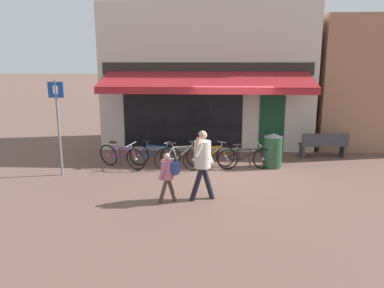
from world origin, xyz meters
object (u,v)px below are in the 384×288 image
(bicycle_black, at_px, (245,158))
(pedestrian_adult, at_px, (202,158))
(bicycle_orange, at_px, (210,157))
(parking_sign, at_px, (58,118))
(bicycle_purple, at_px, (122,156))
(bicycle_blue, at_px, (154,155))
(bicycle_silver, at_px, (181,157))
(park_bench, at_px, (324,145))
(pedestrian_child, at_px, (168,172))
(litter_bin, at_px, (273,150))

(bicycle_black, height_order, pedestrian_adult, pedestrian_adult)
(bicycle_orange, distance_m, parking_sign, 4.59)
(bicycle_purple, height_order, bicycle_blue, bicycle_purple)
(bicycle_orange, height_order, pedestrian_adult, pedestrian_adult)
(bicycle_silver, xyz_separation_m, parking_sign, (-3.41, -0.91, 1.31))
(bicycle_purple, relative_size, bicycle_blue, 0.97)
(bicycle_orange, distance_m, park_bench, 4.20)
(pedestrian_child, bearing_deg, litter_bin, -126.67)
(bicycle_silver, height_order, pedestrian_child, pedestrian_child)
(bicycle_blue, distance_m, pedestrian_adult, 3.29)
(bicycle_blue, distance_m, bicycle_silver, 0.85)
(pedestrian_child, bearing_deg, parking_sign, -23.96)
(bicycle_purple, relative_size, bicycle_black, 0.95)
(bicycle_orange, relative_size, pedestrian_child, 1.37)
(parking_sign, bearing_deg, pedestrian_child, -30.05)
(bicycle_purple, bearing_deg, bicycle_orange, 27.51)
(bicycle_black, xyz_separation_m, pedestrian_child, (-2.03, -2.85, 0.39))
(bicycle_purple, xyz_separation_m, park_bench, (6.63, 1.64, 0.09))
(bicycle_purple, height_order, parking_sign, parking_sign)
(litter_bin, distance_m, parking_sign, 6.48)
(bicycle_orange, bearing_deg, bicycle_silver, 153.64)
(bicycle_black, relative_size, pedestrian_child, 1.45)
(bicycle_black, relative_size, parking_sign, 0.63)
(litter_bin, xyz_separation_m, parking_sign, (-6.27, -1.19, 1.13))
(pedestrian_child, relative_size, parking_sign, 0.44)
(pedestrian_adult, distance_m, pedestrian_child, 0.86)
(pedestrian_child, xyz_separation_m, litter_bin, (2.90, 3.14, -0.20))
(litter_bin, relative_size, parking_sign, 0.39)
(pedestrian_adult, xyz_separation_m, park_bench, (4.04, 4.22, -0.57))
(bicycle_blue, xyz_separation_m, pedestrian_adult, (1.59, -2.80, 0.67))
(pedestrian_adult, bearing_deg, bicycle_black, -108.67)
(bicycle_blue, height_order, bicycle_black, bicycle_blue)
(pedestrian_child, bearing_deg, bicycle_black, -119.42)
(bicycle_silver, xyz_separation_m, litter_bin, (2.86, 0.28, 0.17))
(litter_bin, bearing_deg, bicycle_orange, -172.27)
(bicycle_purple, distance_m, parking_sign, 2.21)
(bicycle_black, distance_m, park_bench, 3.21)
(bicycle_purple, xyz_separation_m, pedestrian_adult, (2.58, -2.58, 0.66))
(bicycle_orange, relative_size, litter_bin, 1.53)
(litter_bin, xyz_separation_m, park_bench, (1.93, 1.28, -0.08))
(bicycle_orange, bearing_deg, litter_bin, -19.23)
(bicycle_orange, xyz_separation_m, litter_bin, (1.97, 0.27, 0.18))
(bicycle_orange, height_order, pedestrian_child, pedestrian_child)
(pedestrian_child, bearing_deg, pedestrian_adult, -159.67)
(pedestrian_adult, xyz_separation_m, parking_sign, (-4.16, 1.75, 0.64))
(bicycle_purple, relative_size, pedestrian_child, 1.38)
(bicycle_blue, bearing_deg, bicycle_purple, -153.76)
(parking_sign, height_order, park_bench, parking_sign)
(bicycle_blue, bearing_deg, litter_bin, 15.62)
(pedestrian_adult, bearing_deg, bicycle_purple, -38.50)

